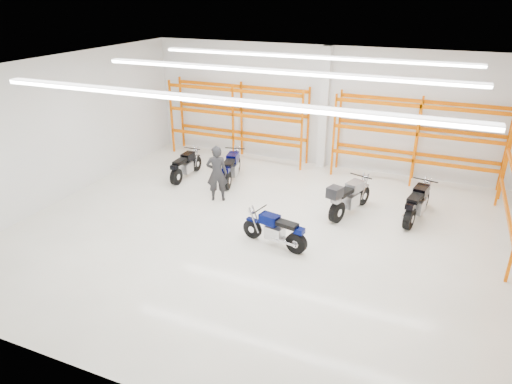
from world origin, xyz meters
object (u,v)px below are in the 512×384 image
at_px(motorcycle_back_b, 231,169).
at_px(motorcycle_back_d, 417,204).
at_px(structural_column, 324,109).
at_px(motorcycle_main, 277,231).
at_px(standing_man, 217,173).
at_px(motorcycle_back_a, 185,166).
at_px(motorcycle_back_c, 348,198).

bearing_deg(motorcycle_back_b, motorcycle_back_d, -4.72).
bearing_deg(structural_column, motorcycle_back_d, -41.21).
relative_size(motorcycle_main, standing_man, 1.05).
relative_size(motorcycle_back_b, standing_man, 1.17).
bearing_deg(structural_column, motorcycle_back_a, -142.88).
bearing_deg(motorcycle_back_a, standing_man, -31.75).
bearing_deg(motorcycle_back_b, motorcycle_main, -49.49).
relative_size(motorcycle_back_d, structural_column, 0.49).
xyz_separation_m(motorcycle_main, motorcycle_back_b, (-3.05, 3.57, 0.05)).
height_order(motorcycle_back_b, motorcycle_back_c, motorcycle_back_c).
relative_size(motorcycle_back_b, structural_column, 0.48).
bearing_deg(structural_column, motorcycle_back_c, -64.20).
height_order(motorcycle_main, standing_man, standing_man).
bearing_deg(motorcycle_back_d, standing_man, -170.42).
distance_m(motorcycle_back_a, motorcycle_back_b, 1.72).
relative_size(motorcycle_main, motorcycle_back_c, 0.86).
relative_size(motorcycle_main, motorcycle_back_d, 0.89).
distance_m(motorcycle_back_a, motorcycle_back_c, 6.08).
distance_m(motorcycle_back_a, motorcycle_back_d, 8.00).
distance_m(motorcycle_main, structural_column, 6.65).
bearing_deg(motorcycle_back_c, structural_column, 115.80).
xyz_separation_m(motorcycle_back_d, structural_column, (-3.81, 3.34, 1.74)).
bearing_deg(standing_man, motorcycle_main, 121.81).
xyz_separation_m(motorcycle_back_a, motorcycle_back_d, (8.00, -0.17, 0.04)).
distance_m(motorcycle_back_a, structural_column, 5.55).
distance_m(standing_man, structural_column, 5.09).
bearing_deg(motorcycle_back_b, motorcycle_back_c, -13.20).
distance_m(motorcycle_main, motorcycle_back_a, 5.71).
bearing_deg(motorcycle_back_c, motorcycle_back_d, 14.41).
height_order(motorcycle_main, motorcycle_back_b, motorcycle_back_b).
height_order(motorcycle_back_b, structural_column, structural_column).
xyz_separation_m(standing_man, structural_column, (2.26, 4.36, 1.33)).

